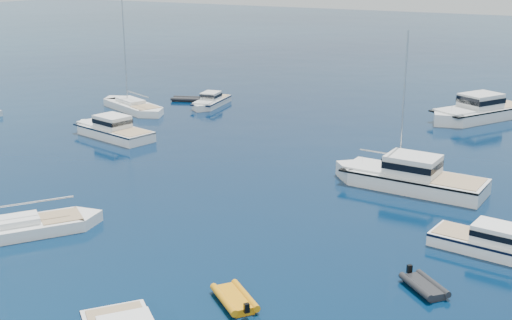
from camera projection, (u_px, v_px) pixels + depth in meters
The scene contains 11 objects.
motor_cruiser_centre at pixel (408, 188), 48.89m from camera, with size 3.73×12.19×3.20m, color silver, non-canonical shape.
motor_cruiser_far_r at pixel (498, 254), 37.90m from camera, with size 2.56×8.38×2.20m, color white, non-canonical shape.
motor_cruiser_far_l at pixel (112, 137), 62.97m from camera, with size 3.12×10.19×2.68m, color white, non-canonical shape.
motor_cruiser_distant at pixel (477, 119), 69.85m from camera, with size 4.05×13.23×3.47m, color silver, non-canonical shape.
motor_cruiser_horizon at pixel (211, 106), 76.25m from camera, with size 2.37×7.75×2.03m, color silver, non-canonical shape.
sailboat_fore at pixel (18, 234), 40.58m from camera, with size 2.84×10.91×16.03m, color white, non-canonical shape.
sailboat_centre at pixel (389, 175), 51.68m from camera, with size 2.06×7.92×11.64m, color silver, non-canonical shape.
sailboat_far_l at pixel (133, 110), 74.30m from camera, with size 3.04×11.70×17.19m, color white, non-canonical shape.
tender_yellow at pixel (235, 303), 32.50m from camera, with size 1.77×3.13×0.95m, color orange, non-canonical shape.
tender_grey_near at pixel (424, 290), 33.76m from camera, with size 1.63×2.82×0.95m, color black, non-canonical shape.
tender_grey_far at pixel (186, 101), 79.01m from camera, with size 1.96×3.55×0.95m, color black, non-canonical shape.
Camera 1 is at (24.60, -13.93, 16.03)m, focal length 46.83 mm.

